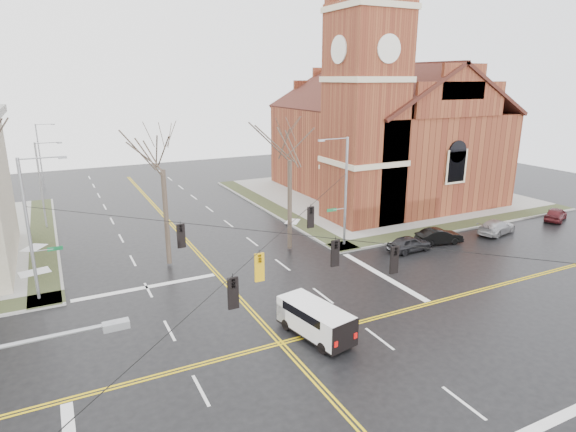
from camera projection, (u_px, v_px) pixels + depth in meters
name	position (u px, v px, depth m)	size (l,w,h in m)	color
ground	(281.00, 343.00, 25.68)	(120.00, 120.00, 0.00)	black
sidewalks	(281.00, 342.00, 25.66)	(80.00, 80.00, 0.17)	gray
road_markings	(281.00, 343.00, 25.68)	(100.00, 100.00, 0.01)	gold
church	(380.00, 125.00, 55.30)	(24.28, 27.48, 27.50)	maroon
signal_pole_ne	(344.00, 189.00, 39.07)	(2.75, 0.22, 9.00)	gray
signal_pole_nw	(31.00, 226.00, 29.30)	(2.75, 0.22, 9.00)	gray
span_wires	(280.00, 233.00, 23.96)	(23.02, 23.02, 0.03)	black
traffic_signals	(286.00, 251.00, 23.60)	(8.21, 8.26, 1.30)	black
streetlight_north_a	(42.00, 182.00, 43.89)	(2.30, 0.20, 8.00)	gray
streetlight_north_b	(41.00, 153.00, 61.06)	(2.30, 0.20, 8.00)	gray
cargo_van	(313.00, 317.00, 26.22)	(2.71, 4.99, 1.80)	white
parked_car_a	(409.00, 244.00, 39.08)	(1.55, 3.86, 1.32)	black
parked_car_b	(439.00, 236.00, 40.90)	(1.39, 4.00, 1.32)	black
parked_car_c	(497.00, 227.00, 43.53)	(1.83, 4.50, 1.31)	#ACACAE
parked_car_d	(556.00, 214.00, 47.55)	(1.57, 3.90, 1.33)	#50161B
tree_nw_near	(162.00, 163.00, 34.26)	(4.00, 4.00, 10.74)	#3A2D25
tree_ne	(290.00, 154.00, 37.46)	(4.00, 4.00, 10.92)	#3A2D25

